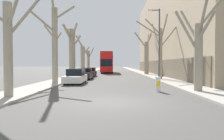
# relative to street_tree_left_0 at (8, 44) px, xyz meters

# --- Properties ---
(ground_plane) EXTENTS (300.00, 300.00, 0.00)m
(ground_plane) POSITION_rel_street_tree_left_0_xyz_m (5.70, -0.96, -2.95)
(ground_plane) COLOR #4C4947
(sidewalk_left) EXTENTS (2.47, 120.00, 0.12)m
(sidewalk_left) POSITION_rel_street_tree_left_0_xyz_m (-0.37, 49.04, -2.89)
(sidewalk_left) COLOR #A39E93
(sidewalk_left) RESTS_ON ground
(sidewalk_right) EXTENTS (2.47, 120.00, 0.12)m
(sidewalk_right) POSITION_rel_street_tree_left_0_xyz_m (11.76, 49.04, -2.89)
(sidewalk_right) COLOR #A39E93
(sidewalk_right) RESTS_ON ground
(building_facade_right) EXTENTS (10.08, 42.14, 15.92)m
(building_facade_right) POSITION_rel_street_tree_left_0_xyz_m (17.98, 24.89, 5.00)
(building_facade_right) COLOR tan
(building_facade_right) RESTS_ON ground
(street_tree_left_0) EXTENTS (4.08, 2.06, 6.05)m
(street_tree_left_0) POSITION_rel_street_tree_left_0_xyz_m (0.00, 0.00, 0.00)
(street_tree_left_0) COLOR gray
(street_tree_left_0) RESTS_ON ground
(street_tree_left_1) EXTENTS (3.51, 3.71, 8.83)m
(street_tree_left_1) POSITION_rel_street_tree_left_0_xyz_m (0.06, 8.20, 1.08)
(street_tree_left_1) COLOR gray
(street_tree_left_1) RESTS_ON ground
(street_tree_left_2) EXTENTS (1.52, 5.32, 7.82)m
(street_tree_left_2) POSITION_rel_street_tree_left_0_xyz_m (-0.03, 16.53, 0.86)
(street_tree_left_2) COLOR gray
(street_tree_left_2) RESTS_ON ground
(street_tree_left_3) EXTENTS (2.18, 3.38, 7.06)m
(street_tree_left_3) POSITION_rel_street_tree_left_0_xyz_m (-0.01, 25.47, -0.07)
(street_tree_left_3) COLOR gray
(street_tree_left_3) RESTS_ON ground
(street_tree_left_4) EXTENTS (3.41, 2.44, 7.11)m
(street_tree_left_4) POSITION_rel_street_tree_left_0_xyz_m (-0.17, 34.08, -0.06)
(street_tree_left_4) COLOR gray
(street_tree_left_4) RESTS_ON ground
(street_tree_right_0) EXTENTS (3.51, 3.95, 7.21)m
(street_tree_right_0) POSITION_rel_street_tree_left_0_xyz_m (11.29, 2.49, 0.11)
(street_tree_right_0) COLOR gray
(street_tree_right_0) RESTS_ON ground
(street_tree_right_1) EXTENTS (4.78, 3.88, 7.49)m
(street_tree_right_1) POSITION_rel_street_tree_left_0_xyz_m (11.25, 13.66, 0.82)
(street_tree_right_1) COLOR gray
(street_tree_right_1) RESTS_ON ground
(street_tree_right_2) EXTENTS (3.37, 2.89, 7.75)m
(street_tree_right_2) POSITION_rel_street_tree_left_0_xyz_m (11.45, 24.89, 0.66)
(street_tree_right_2) COLOR gray
(street_tree_right_2) RESTS_ON ground
(double_decker_bus) EXTENTS (2.51, 10.07, 4.42)m
(double_decker_bus) POSITION_rel_street_tree_left_0_xyz_m (4.19, 32.81, -0.45)
(double_decker_bus) COLOR red
(double_decker_bus) RESTS_ON ground
(parked_car_0) EXTENTS (1.71, 4.28, 1.43)m
(parked_car_0) POSITION_rel_street_tree_left_0_xyz_m (1.94, 8.82, -2.28)
(parked_car_0) COLOR silver
(parked_car_0) RESTS_ON ground
(parked_car_1) EXTENTS (1.85, 4.26, 1.38)m
(parked_car_1) POSITION_rel_street_tree_left_0_xyz_m (1.94, 14.48, -2.29)
(parked_car_1) COLOR black
(parked_car_1) RESTS_ON ground
(parked_car_2) EXTENTS (1.74, 4.59, 1.37)m
(parked_car_2) POSITION_rel_street_tree_left_0_xyz_m (1.94, 20.14, -2.31)
(parked_car_2) COLOR black
(parked_car_2) RESTS_ON ground
(lamp_post) EXTENTS (1.40, 0.20, 8.22)m
(lamp_post) POSITION_rel_street_tree_left_0_xyz_m (10.80, 12.36, 1.62)
(lamp_post) COLOR #4C4F54
(lamp_post) RESTS_ON ground
(traffic_bollard) EXTENTS (0.34, 0.36, 1.01)m
(traffic_bollard) POSITION_rel_street_tree_left_0_xyz_m (8.72, 2.99, -2.45)
(traffic_bollard) COLOR white
(traffic_bollard) RESTS_ON ground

